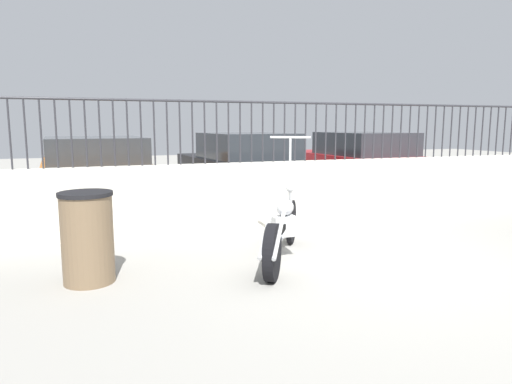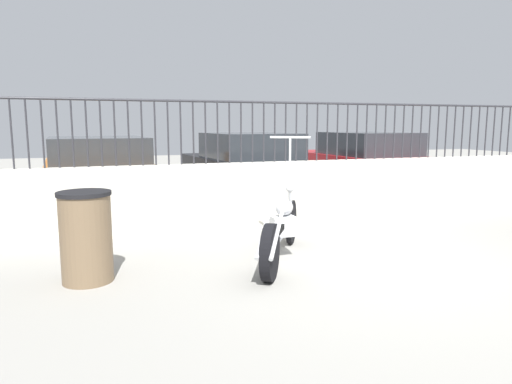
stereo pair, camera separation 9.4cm
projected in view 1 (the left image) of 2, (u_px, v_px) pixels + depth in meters
The scene contains 8 objects.
ground_plane at pixel (383, 263), 5.30m from camera, with size 40.00×40.00×0.00m, color gray.
low_wall at pixel (299, 193), 7.33m from camera, with size 9.81×0.18×1.02m.
fence_railing at pixel (300, 123), 7.17m from camera, with size 9.81×0.04×0.93m.
motorcycle_silver at pixel (282, 230), 5.31m from camera, with size 1.24×1.90×1.46m.
trash_bin at pixel (88, 237), 4.59m from camera, with size 0.53×0.53×0.93m.
car_orange at pixel (95, 173), 8.68m from camera, with size 2.16×4.40×1.37m.
car_black at pixel (245, 167), 9.55m from camera, with size 2.09×4.20×1.42m.
car_red at pixel (360, 163), 10.75m from camera, with size 1.88×4.38×1.42m.
Camera 1 is at (-3.14, -4.31, 1.59)m, focal length 32.00 mm.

